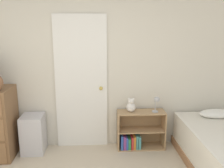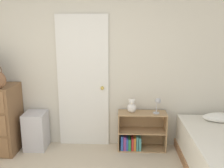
{
  "view_description": "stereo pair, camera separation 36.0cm",
  "coord_description": "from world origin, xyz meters",
  "px_view_note": "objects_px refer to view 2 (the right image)",
  "views": [
    {
      "loc": [
        0.25,
        -1.51,
        1.88
      ],
      "look_at": [
        0.47,
        2.0,
        1.06
      ],
      "focal_mm": 40.0,
      "sensor_mm": 36.0,
      "label": 1
    },
    {
      "loc": [
        0.61,
        -1.51,
        1.88
      ],
      "look_at": [
        0.47,
        2.0,
        1.06
      ],
      "focal_mm": 40.0,
      "sensor_mm": 36.0,
      "label": 2
    }
  ],
  "objects_px": {
    "storage_bin": "(36,130)",
    "bookshelf": "(138,134)",
    "desk_lamp": "(158,103)",
    "teddy_bear": "(132,107)"
  },
  "relations": [
    {
      "from": "teddy_bear",
      "to": "desk_lamp",
      "type": "bearing_deg",
      "value": -5.76
    },
    {
      "from": "storage_bin",
      "to": "desk_lamp",
      "type": "bearing_deg",
      "value": -0.05
    },
    {
      "from": "bookshelf",
      "to": "desk_lamp",
      "type": "bearing_deg",
      "value": -8.88
    },
    {
      "from": "storage_bin",
      "to": "bookshelf",
      "type": "distance_m",
      "value": 1.59
    },
    {
      "from": "storage_bin",
      "to": "bookshelf",
      "type": "relative_size",
      "value": 0.79
    },
    {
      "from": "bookshelf",
      "to": "teddy_bear",
      "type": "relative_size",
      "value": 3.4
    },
    {
      "from": "teddy_bear",
      "to": "storage_bin",
      "type": "bearing_deg",
      "value": -178.57
    },
    {
      "from": "teddy_bear",
      "to": "desk_lamp",
      "type": "height_order",
      "value": "desk_lamp"
    },
    {
      "from": "storage_bin",
      "to": "bookshelf",
      "type": "bearing_deg",
      "value": 1.52
    },
    {
      "from": "storage_bin",
      "to": "bookshelf",
      "type": "xyz_separation_m",
      "value": [
        1.59,
        0.04,
        -0.05
      ]
    }
  ]
}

